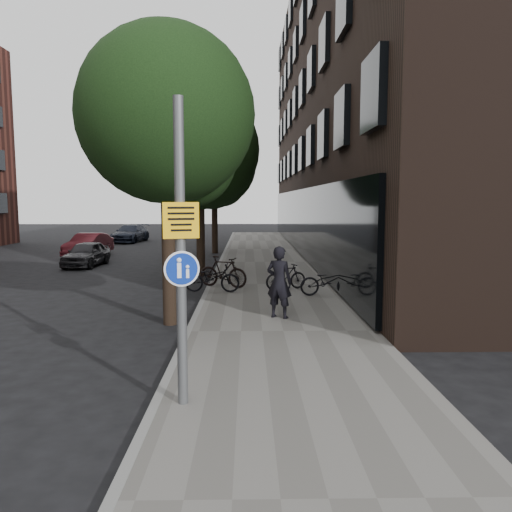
{
  "coord_description": "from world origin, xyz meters",
  "views": [
    {
      "loc": [
        -0.58,
        -8.16,
        3.19
      ],
      "look_at": [
        -0.41,
        2.48,
        2.0
      ],
      "focal_mm": 35.0,
      "sensor_mm": 36.0,
      "label": 1
    }
  ],
  "objects_px": {
    "pedestrian": "(279,282)",
    "signpost": "(181,253)",
    "parked_bike_facade_near": "(328,281)",
    "parked_car_near": "(86,254)"
  },
  "relations": [
    {
      "from": "pedestrian",
      "to": "signpost",
      "type": "bearing_deg",
      "value": 96.8
    },
    {
      "from": "parked_bike_facade_near",
      "to": "signpost",
      "type": "bearing_deg",
      "value": 154.69
    },
    {
      "from": "pedestrian",
      "to": "parked_car_near",
      "type": "xyz_separation_m",
      "value": [
        -8.69,
        11.38,
        -0.46
      ]
    },
    {
      "from": "parked_bike_facade_near",
      "to": "parked_car_near",
      "type": "bearing_deg",
      "value": 48.81
    },
    {
      "from": "parked_bike_facade_near",
      "to": "parked_car_near",
      "type": "height_order",
      "value": "parked_car_near"
    },
    {
      "from": "pedestrian",
      "to": "parked_car_near",
      "type": "relative_size",
      "value": 0.53
    },
    {
      "from": "parked_car_near",
      "to": "parked_bike_facade_near",
      "type": "bearing_deg",
      "value": -34.84
    },
    {
      "from": "signpost",
      "to": "pedestrian",
      "type": "distance_m",
      "value": 5.97
    },
    {
      "from": "pedestrian",
      "to": "parked_car_near",
      "type": "height_order",
      "value": "pedestrian"
    },
    {
      "from": "signpost",
      "to": "parked_bike_facade_near",
      "type": "relative_size",
      "value": 2.52
    }
  ]
}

